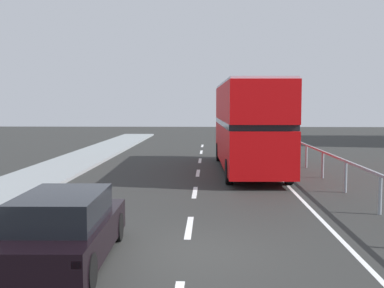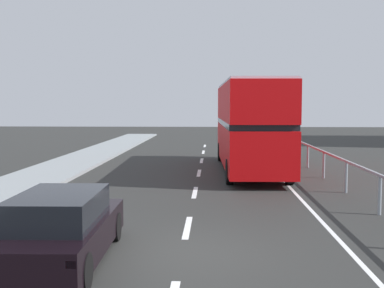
# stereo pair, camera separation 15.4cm
# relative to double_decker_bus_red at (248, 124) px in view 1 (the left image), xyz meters

# --- Properties ---
(ground_plane) EXTENTS (74.66, 120.00, 0.10)m
(ground_plane) POSITION_rel_double_decker_bus_red_xyz_m (-2.35, -12.94, -2.27)
(ground_plane) COLOR #2A2A29
(lane_paint_markings) EXTENTS (3.69, 46.00, 0.01)m
(lane_paint_markings) POSITION_rel_double_decker_bus_red_xyz_m (-0.13, -4.65, -2.22)
(lane_paint_markings) COLOR silver
(lane_paint_markings) RESTS_ON ground
(bridge_side_railing) EXTENTS (0.10, 42.00, 1.16)m
(bridge_side_railing) POSITION_rel_double_decker_bus_red_xyz_m (3.00, -3.94, -1.29)
(bridge_side_railing) COLOR gray
(bridge_side_railing) RESTS_ON ground
(double_decker_bus_red) EXTENTS (2.89, 11.16, 4.14)m
(double_decker_bus_red) POSITION_rel_double_decker_bus_red_xyz_m (0.00, 0.00, 0.00)
(double_decker_bus_red) COLOR red
(double_decker_bus_red) RESTS_ON ground
(hatchback_car_near) EXTENTS (1.85, 4.48, 1.41)m
(hatchback_car_near) POSITION_rel_double_decker_bus_red_xyz_m (-4.67, -13.72, -1.55)
(hatchback_car_near) COLOR black
(hatchback_car_near) RESTS_ON ground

